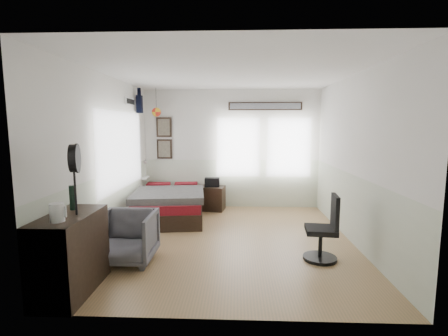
{
  "coord_description": "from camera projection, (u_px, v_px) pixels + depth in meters",
  "views": [
    {
      "loc": [
        0.13,
        -5.19,
        1.88
      ],
      "look_at": [
        -0.1,
        0.4,
        1.15
      ],
      "focal_mm": 26.0,
      "sensor_mm": 36.0,
      "label": 1
    }
  ],
  "objects": [
    {
      "name": "ground_plane",
      "position": [
        229.0,
        240.0,
        5.39
      ],
      "size": [
        4.0,
        4.5,
        0.01
      ],
      "primitive_type": "cube",
      "color": "#90734B"
    },
    {
      "name": "stand_fan",
      "position": [
        74.0,
        160.0,
        3.51
      ],
      "size": [
        0.17,
        0.32,
        0.79
      ],
      "rotation": [
        0.0,
        0.0,
        0.29
      ],
      "color": "black",
      "rests_on": "dresser"
    },
    {
      "name": "kettle",
      "position": [
        57.0,
        212.0,
        3.32
      ],
      "size": [
        0.17,
        0.14,
        0.19
      ],
      "rotation": [
        0.0,
        0.0,
        0.33
      ],
      "color": "silver",
      "rests_on": "dresser"
    },
    {
      "name": "bottle",
      "position": [
        73.0,
        198.0,
        3.79
      ],
      "size": [
        0.07,
        0.07,
        0.29
      ],
      "primitive_type": "cylinder",
      "color": "black",
      "rests_on": "dresser"
    },
    {
      "name": "nightstand",
      "position": [
        212.0,
        198.0,
        7.28
      ],
      "size": [
        0.6,
        0.51,
        0.53
      ],
      "primitive_type": "cube",
      "rotation": [
        0.0,
        0.0,
        -0.17
      ],
      "color": "black",
      "rests_on": "ground_plane"
    },
    {
      "name": "task_chair",
      "position": [
        325.0,
        234.0,
        4.53
      ],
      "size": [
        0.47,
        0.47,
        0.94
      ],
      "rotation": [
        0.0,
        0.0,
        -0.1
      ],
      "color": "black",
      "rests_on": "ground_plane"
    },
    {
      "name": "room_shell",
      "position": [
        225.0,
        142.0,
        5.38
      ],
      "size": [
        4.02,
        4.52,
        2.71
      ],
      "color": "silver",
      "rests_on": "ground_plane"
    },
    {
      "name": "bed",
      "position": [
        170.0,
        204.0,
        6.62
      ],
      "size": [
        1.52,
        2.01,
        0.6
      ],
      "rotation": [
        0.0,
        0.0,
        0.12
      ],
      "color": "black",
      "rests_on": "ground_plane"
    },
    {
      "name": "armchair",
      "position": [
        127.0,
        237.0,
        4.47
      ],
      "size": [
        0.75,
        0.78,
        0.7
      ],
      "primitive_type": "imported",
      "rotation": [
        0.0,
        0.0,
        0.0
      ],
      "color": "#535459",
      "rests_on": "ground_plane"
    },
    {
      "name": "black_bag",
      "position": [
        212.0,
        182.0,
        7.24
      ],
      "size": [
        0.33,
        0.21,
        0.19
      ],
      "primitive_type": "cube",
      "rotation": [
        0.0,
        0.0,
        0.01
      ],
      "color": "black",
      "rests_on": "nightstand"
    },
    {
      "name": "dresser",
      "position": [
        71.0,
        254.0,
        3.64
      ],
      "size": [
        0.48,
        1.0,
        0.9
      ],
      "primitive_type": "cube",
      "color": "black",
      "rests_on": "ground_plane"
    },
    {
      "name": "wall_decor",
      "position": [
        181.0,
        116.0,
        7.11
      ],
      "size": [
        3.55,
        1.32,
        1.44
      ],
      "color": "black",
      "rests_on": "room_shell"
    }
  ]
}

